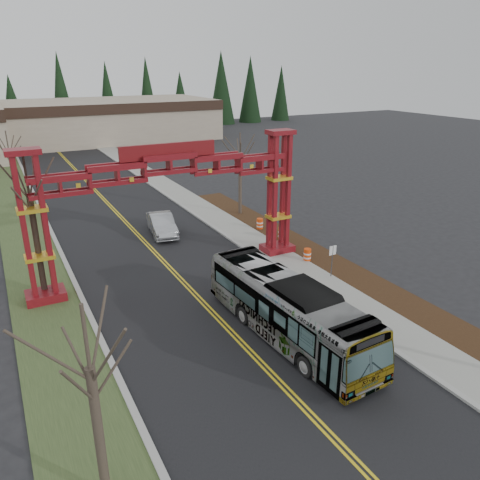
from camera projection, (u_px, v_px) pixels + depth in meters
ground at (360, 466)px, 16.15m from camera, size 200.00×200.00×0.00m
road at (143, 241)px, 36.80m from camera, size 12.00×110.00×0.02m
lane_line_left at (142, 241)px, 36.74m from camera, size 0.12×100.00×0.01m
lane_line_right at (145, 240)px, 36.84m from camera, size 0.12×100.00×0.01m
curb_right at (214, 228)px, 39.48m from camera, size 0.30×110.00×0.15m
sidewalk_right at (229, 225)px, 40.12m from camera, size 2.60×110.00×0.14m
landscape_strip at (376, 288)px, 28.88m from camera, size 2.60×50.00×0.12m
grass_median at (34, 259)px, 33.27m from camera, size 4.00×110.00×0.08m
curb_left at (61, 254)px, 34.07m from camera, size 0.30×110.00×0.15m
gateway_arch at (170, 186)px, 28.91m from camera, size 18.20×1.60×8.90m
retail_building_east at (105, 120)px, 85.35m from camera, size 38.00×20.30×7.00m
conifer_treeline at (38, 101)px, 89.97m from camera, size 116.10×5.60×13.00m
transit_bus at (288, 309)px, 23.28m from camera, size 3.28×11.60×3.20m
silver_sedan at (162, 224)px, 37.95m from camera, size 2.50×5.30×1.68m
bare_tree_median_near at (90, 369)px, 13.26m from camera, size 3.11×3.11×7.00m
bare_tree_median_mid at (30, 198)px, 25.66m from camera, size 3.41×3.41×8.43m
bare_tree_median_far at (9, 153)px, 42.63m from camera, size 2.93×2.93×7.45m
bare_tree_right_far at (240, 156)px, 41.41m from camera, size 3.06×3.06×7.46m
street_sign at (332, 255)px, 29.80m from camera, size 0.51×0.06×2.25m
barrel_south at (307, 255)px, 32.71m from camera, size 0.53×0.53×0.98m
barrel_mid at (282, 234)px, 36.65m from camera, size 0.60×0.60×1.12m
barrel_north at (260, 224)px, 39.06m from camera, size 0.54×0.54×0.99m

